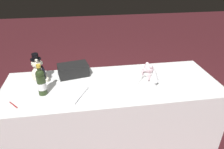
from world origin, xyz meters
The scene contains 8 objects.
ground_plane centered at (0.00, 0.00, 0.00)m, with size 12.00×12.00×0.00m, color #47191E.
reception_table centered at (0.00, 0.00, 0.35)m, with size 2.04×0.75×0.71m, color white.
teddy_bear_groom centered at (-0.67, 0.15, 0.82)m, with size 0.15×0.15×0.29m.
teddy_bear_bride centered at (0.34, -0.07, 0.80)m, with size 0.23×0.19×0.22m.
champagne_bottle centered at (-0.62, -0.08, 0.83)m, with size 0.08×0.08×0.28m.
signing_pen centered at (-0.84, -0.21, 0.71)m, with size 0.09×0.10×0.01m.
gift_case_black centered at (-0.36, 0.23, 0.76)m, with size 0.32×0.23×0.12m.
guestbook centered at (-0.38, -0.13, 0.71)m, with size 0.20×0.27×0.02m, color white.
Camera 1 is at (-0.26, -1.68, 1.73)m, focal length 33.57 mm.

